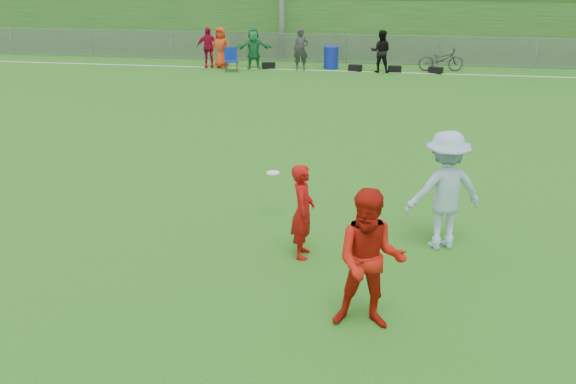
% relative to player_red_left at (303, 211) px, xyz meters
% --- Properties ---
extents(ground, '(120.00, 120.00, 0.00)m').
position_rel_player_red_left_xyz_m(ground, '(-0.80, -0.69, -0.78)').
color(ground, '#276715').
rests_on(ground, ground).
extents(sideline_far, '(60.00, 0.10, 0.01)m').
position_rel_player_red_left_xyz_m(sideline_far, '(-0.80, 17.31, -0.77)').
color(sideline_far, white).
rests_on(sideline_far, ground).
extents(fence, '(58.00, 0.06, 1.30)m').
position_rel_player_red_left_xyz_m(fence, '(-0.80, 19.31, -0.13)').
color(fence, gray).
rests_on(fence, ground).
extents(berm, '(120.00, 18.00, 3.00)m').
position_rel_player_red_left_xyz_m(berm, '(-0.80, 30.31, 0.72)').
color(berm, '#184814').
rests_on(berm, ground).
extents(spectator_row, '(8.22, 0.90, 1.69)m').
position_rel_player_red_left_xyz_m(spectator_row, '(-3.77, 17.31, 0.07)').
color(spectator_row, '#AB0B31').
rests_on(spectator_row, ground).
extents(gear_bags, '(7.55, 0.48, 0.26)m').
position_rel_player_red_left_xyz_m(gear_bags, '(0.04, 17.41, -0.65)').
color(gear_bags, black).
rests_on(gear_bags, ground).
extents(player_red_left, '(0.40, 0.59, 1.56)m').
position_rel_player_red_left_xyz_m(player_red_left, '(0.00, 0.00, 0.00)').
color(player_red_left, '#A50D0B').
rests_on(player_red_left, ground).
extents(player_red_center, '(0.94, 0.74, 1.91)m').
position_rel_player_red_left_xyz_m(player_red_center, '(1.14, -1.93, 0.18)').
color(player_red_center, '#B6170C').
rests_on(player_red_center, ground).
extents(player_blue, '(1.47, 1.16, 2.00)m').
position_rel_player_red_left_xyz_m(player_blue, '(2.24, 0.72, 0.22)').
color(player_blue, '#97B9D2').
rests_on(player_blue, ground).
extents(frisbee, '(0.24, 0.24, 0.02)m').
position_rel_player_red_left_xyz_m(frisbee, '(-0.75, 1.46, 0.11)').
color(frisbee, silver).
rests_on(frisbee, ground).
extents(recycling_bin, '(0.71, 0.71, 0.92)m').
position_rel_player_red_left_xyz_m(recycling_bin, '(-1.32, 17.87, -0.32)').
color(recycling_bin, '#0E229E').
rests_on(recycling_bin, ground).
extents(camp_chair, '(0.68, 0.69, 0.96)m').
position_rel_player_red_left_xyz_m(camp_chair, '(-5.32, 16.53, -0.50)').
color(camp_chair, navy).
rests_on(camp_chair, ground).
extents(bicycle, '(1.89, 0.85, 0.96)m').
position_rel_player_red_left_xyz_m(bicycle, '(3.22, 17.99, -0.30)').
color(bicycle, '#2D2C2F').
rests_on(bicycle, ground).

